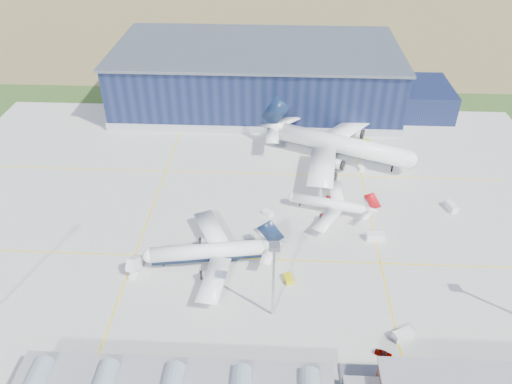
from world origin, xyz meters
name	(u,v)px	position (x,y,z in m)	size (l,w,h in m)	color
ground	(242,236)	(0.00, 0.00, 0.00)	(600.00, 600.00, 0.00)	#294B1C
apron	(244,216)	(0.00, 10.00, 0.03)	(220.00, 160.00, 0.08)	#A3A39E
farmland	(266,22)	(0.00, 220.00, 0.00)	(600.00, 220.00, 0.01)	olive
hangar	(263,79)	(2.81, 94.80, 11.62)	(145.00, 62.00, 26.10)	#101835
light_mast_center	(274,269)	(10.00, -30.00, 15.43)	(2.60, 2.60, 23.00)	#B9BBC1
airliner_navy	(207,245)	(-8.45, -12.00, 6.55)	(40.16, 39.29, 13.10)	white
airliner_red	(329,199)	(26.94, 13.59, 4.90)	(30.06, 29.40, 9.80)	white
airliner_widebody	(343,136)	(33.64, 45.92, 9.98)	(61.24, 59.90, 19.97)	white
gse_tug_a	(289,279)	(14.05, -18.08, 0.75)	(2.20, 3.60, 1.50)	#D4C612
gse_van_a	(375,236)	(39.86, 0.57, 1.17)	(2.34, 5.35, 2.34)	white
gse_cart_a	(361,168)	(40.58, 39.66, 0.66)	(2.04, 3.06, 1.33)	white
gse_van_b	(451,207)	(66.55, 16.70, 1.13)	(2.27, 4.95, 2.27)	white
gse_tug_c	(367,142)	(45.42, 59.25, 0.63)	(1.80, 2.87, 1.26)	#D4C612
gse_cart_b	(268,213)	(7.58, 11.10, 0.71)	(2.19, 3.29, 1.42)	white
gse_van_c	(403,335)	(41.11, -35.90, 1.15)	(2.31, 4.81, 2.31)	white
airstair	(135,266)	(-28.09, -16.43, 1.77)	(2.22, 5.54, 3.54)	white
car_a	(383,354)	(35.76, -41.05, 0.68)	(1.59, 3.96, 1.35)	#99999E
car_b	(419,369)	(43.00, -44.74, 0.61)	(1.30, 3.73, 1.23)	#99999E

